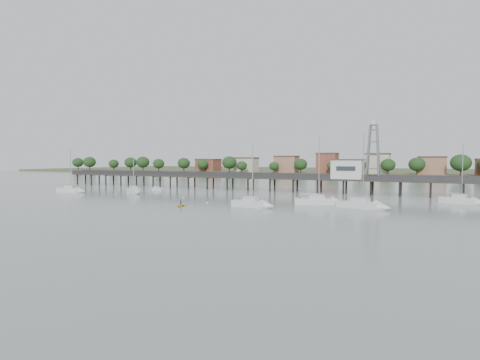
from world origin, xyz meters
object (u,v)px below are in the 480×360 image
(sailboat_e, at_px, (466,201))
(sailboat_c, at_px, (324,202))
(sailboat_f, at_px, (256,204))
(yellow_dinghy, at_px, (181,206))
(lattice_tower, at_px, (373,152))
(sailboat_a, at_px, (74,190))
(sailboat_d, at_px, (369,206))
(pier, at_px, (261,178))
(sailboat_b, at_px, (135,191))
(white_tender, at_px, (158,189))

(sailboat_e, distance_m, sailboat_c, 29.37)
(sailboat_e, relative_size, sailboat_c, 0.87)
(sailboat_f, bearing_deg, yellow_dinghy, -157.58)
(sailboat_c, relative_size, yellow_dinghy, 6.24)
(lattice_tower, distance_m, sailboat_a, 81.76)
(sailboat_d, xyz_separation_m, yellow_dinghy, (-33.74, -11.88, -0.63))
(sailboat_d, distance_m, sailboat_f, 20.89)
(pier, relative_size, lattice_tower, 9.68)
(pier, xyz_separation_m, yellow_dinghy, (1.23, -43.75, -3.79))
(sailboat_b, xyz_separation_m, white_tender, (-0.39, 10.71, -0.22))
(sailboat_f, bearing_deg, sailboat_b, 164.53)
(sailboat_b, bearing_deg, sailboat_d, 21.00)
(sailboat_b, bearing_deg, yellow_dinghy, -6.75)
(pier, xyz_separation_m, sailboat_a, (-44.06, -29.42, -3.15))
(sailboat_a, relative_size, yellow_dinghy, 5.30)
(pier, height_order, sailboat_f, sailboat_f)
(sailboat_d, distance_m, white_tender, 64.54)
(sailboat_e, bearing_deg, pier, 178.59)
(lattice_tower, height_order, sailboat_f, lattice_tower)
(sailboat_f, xyz_separation_m, yellow_dinghy, (-14.06, -4.87, -0.64))
(sailboat_c, relative_size, sailboat_f, 1.15)
(sailboat_d, distance_m, sailboat_b, 62.03)
(sailboat_f, bearing_deg, lattice_tower, 70.67)
(sailboat_a, bearing_deg, lattice_tower, 7.89)
(sailboat_d, relative_size, sailboat_c, 1.00)
(sailboat_d, xyz_separation_m, white_tender, (-61.99, 17.95, -0.20))
(lattice_tower, distance_m, sailboat_b, 63.99)
(lattice_tower, bearing_deg, pier, -180.00)
(white_tender, bearing_deg, sailboat_e, 4.94)
(white_tender, height_order, yellow_dinghy, white_tender)
(sailboat_e, height_order, sailboat_c, sailboat_c)
(pier, height_order, sailboat_e, sailboat_e)
(sailboat_d, distance_m, sailboat_c, 9.86)
(pier, height_order, sailboat_a, sailboat_a)
(sailboat_f, distance_m, yellow_dinghy, 14.89)
(lattice_tower, distance_m, sailboat_d, 33.73)
(sailboat_a, bearing_deg, sailboat_b, 1.98)
(sailboat_d, bearing_deg, pier, 150.25)
(sailboat_a, bearing_deg, sailboat_e, -4.80)
(white_tender, bearing_deg, sailboat_f, -24.87)
(sailboat_b, bearing_deg, sailboat_e, 34.75)
(sailboat_a, bearing_deg, sailboat_d, -15.16)
(sailboat_b, height_order, white_tender, sailboat_b)
(sailboat_e, xyz_separation_m, sailboat_c, (-26.13, -13.41, -0.01))
(sailboat_d, bearing_deg, sailboat_f, -147.82)
(sailboat_e, distance_m, yellow_dinghy, 58.29)
(sailboat_c, relative_size, white_tender, 4.02)
(sailboat_e, relative_size, white_tender, 3.49)
(sailboat_e, distance_m, white_tender, 78.92)
(sailboat_b, bearing_deg, white_tender, 119.78)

